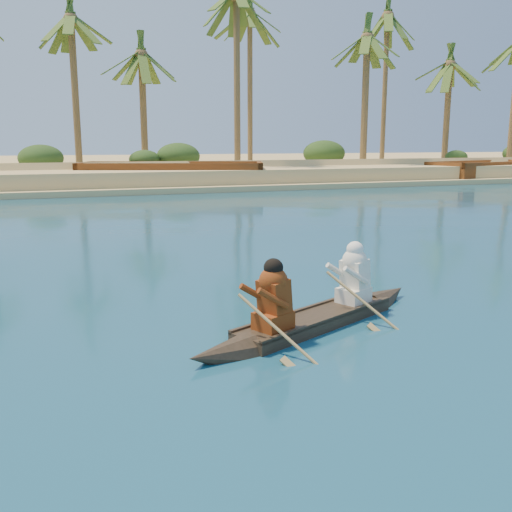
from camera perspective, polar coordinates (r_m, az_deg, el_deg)
name	(u,v)px	position (r m, az deg, el deg)	size (l,w,h in m)	color
ground	(400,267)	(14.83, 14.20, -1.04)	(160.00, 160.00, 0.00)	navy
sandy_embankment	(127,168)	(59.38, -12.75, 8.57)	(150.00, 51.00, 1.50)	tan
palm_grove	(145,79)	(47.84, -11.03, 17.01)	(110.00, 14.00, 16.00)	#34571E
shrub_cluster	(157,168)	(44.19, -9.91, 8.71)	(100.00, 6.00, 2.40)	#223C16
canoe	(316,309)	(9.79, 6.05, -5.31)	(5.35, 2.95, 1.53)	#3B2C20
barge_mid	(172,177)	(39.85, -8.37, 7.79)	(12.98, 7.93, 2.05)	brown
barge_right	(484,172)	(51.10, 21.87, 7.77)	(11.59, 6.47, 1.84)	brown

